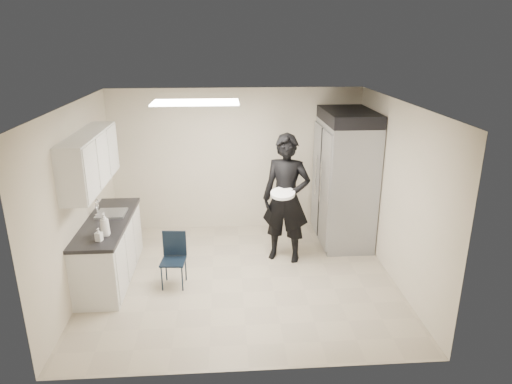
{
  "coord_description": "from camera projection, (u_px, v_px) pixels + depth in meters",
  "views": [
    {
      "loc": [
        -0.21,
        -6.05,
        3.45
      ],
      "look_at": [
        0.23,
        0.2,
        1.3
      ],
      "focal_mm": 32.0,
      "sensor_mm": 36.0,
      "label": 1
    }
  ],
  "objects": [
    {
      "name": "left_wall",
      "position": [
        77.0,
        201.0,
        6.27
      ],
      "size": [
        0.0,
        4.0,
        4.0
      ],
      "primitive_type": "plane",
      "rotation": [
        1.57,
        0.0,
        1.57
      ],
      "color": "beige",
      "rests_on": "floor"
    },
    {
      "name": "countertop",
      "position": [
        106.0,
        222.0,
        6.61
      ],
      "size": [
        0.64,
        1.95,
        0.05
      ],
      "primitive_type": "cube",
      "color": "black",
      "rests_on": "lower_counter"
    },
    {
      "name": "fridge_compressor",
      "position": [
        349.0,
        116.0,
        7.45
      ],
      "size": [
        0.8,
        1.35,
        0.2
      ],
      "primitive_type": "cube",
      "color": "black",
      "rests_on": "commercial_fridge"
    },
    {
      "name": "towel_dispenser",
      "position": [
        107.0,
        154.0,
        7.45
      ],
      "size": [
        0.22,
        0.3,
        0.35
      ],
      "primitive_type": "cube",
      "color": "black",
      "rests_on": "left_wall"
    },
    {
      "name": "bucket_lid",
      "position": [
        283.0,
        194.0,
        6.86
      ],
      "size": [
        0.47,
        0.47,
        0.05
      ],
      "primitive_type": "cylinder",
      "rotation": [
        0.0,
        0.0,
        -0.35
      ],
      "color": "white",
      "rests_on": "man_tuxedo"
    },
    {
      "name": "commercial_fridge",
      "position": [
        344.0,
        183.0,
        7.82
      ],
      "size": [
        0.8,
        1.35,
        2.1
      ],
      "primitive_type": "cube",
      "color": "gray",
      "rests_on": "floor"
    },
    {
      "name": "soap_bottle_a",
      "position": [
        105.0,
        224.0,
        6.06
      ],
      "size": [
        0.13,
        0.13,
        0.33
      ],
      "primitive_type": "imported",
      "rotation": [
        0.0,
        0.0,
        -0.01
      ],
      "color": "white",
      "rests_on": "countertop"
    },
    {
      "name": "upper_cabinets",
      "position": [
        90.0,
        160.0,
        6.3
      ],
      "size": [
        0.35,
        1.8,
        0.75
      ],
      "primitive_type": "cube",
      "color": "silver",
      "rests_on": "left_wall"
    },
    {
      "name": "notice_sticker_left",
      "position": [
        81.0,
        204.0,
        6.39
      ],
      "size": [
        0.0,
        0.12,
        0.07
      ],
      "primitive_type": "cube",
      "color": "yellow",
      "rests_on": "left_wall"
    },
    {
      "name": "ceiling",
      "position": [
        240.0,
        104.0,
        6.0
      ],
      "size": [
        4.5,
        4.5,
        0.0
      ],
      "primitive_type": "plane",
      "rotation": [
        3.14,
        0.0,
        0.0
      ],
      "color": "silver",
      "rests_on": "back_wall"
    },
    {
      "name": "soap_bottle_b",
      "position": [
        99.0,
        235.0,
        5.93
      ],
      "size": [
        0.1,
        0.1,
        0.18
      ],
      "primitive_type": "imported",
      "rotation": [
        0.0,
        0.0,
        -0.3
      ],
      "color": "#B1B0BD",
      "rests_on": "countertop"
    },
    {
      "name": "ceiling_panel",
      "position": [
        196.0,
        102.0,
        6.34
      ],
      "size": [
        1.2,
        0.6,
        0.02
      ],
      "primitive_type": "cube",
      "color": "white",
      "rests_on": "ceiling"
    },
    {
      "name": "faucet",
      "position": [
        97.0,
        208.0,
        6.79
      ],
      "size": [
        0.02,
        0.02,
        0.24
      ],
      "primitive_type": "cylinder",
      "color": "silver",
      "rests_on": "countertop"
    },
    {
      "name": "sink",
      "position": [
        112.0,
        217.0,
        6.86
      ],
      "size": [
        0.42,
        0.4,
        0.14
      ],
      "primitive_type": "cube",
      "color": "gray",
      "rests_on": "countertop"
    },
    {
      "name": "lower_counter",
      "position": [
        110.0,
        251.0,
        6.76
      ],
      "size": [
        0.6,
        1.9,
        0.86
      ],
      "primitive_type": "cube",
      "color": "silver",
      "rests_on": "floor"
    },
    {
      "name": "notice_sticker_right",
      "position": [
        85.0,
        201.0,
        6.59
      ],
      "size": [
        0.0,
        0.12,
        0.07
      ],
      "primitive_type": "cube",
      "color": "yellow",
      "rests_on": "left_wall"
    },
    {
      "name": "folding_chair",
      "position": [
        173.0,
        262.0,
        6.53
      ],
      "size": [
        0.37,
        0.37,
        0.77
      ],
      "primitive_type": "cube",
      "rotation": [
        0.0,
        0.0,
        -0.09
      ],
      "color": "black",
      "rests_on": "floor"
    },
    {
      "name": "floor",
      "position": [
        242.0,
        278.0,
        6.84
      ],
      "size": [
        4.5,
        4.5,
        0.0
      ],
      "primitive_type": "plane",
      "color": "tan",
      "rests_on": "ground"
    },
    {
      "name": "right_wall",
      "position": [
        397.0,
        193.0,
        6.57
      ],
      "size": [
        0.0,
        4.0,
        4.0
      ],
      "primitive_type": "plane",
      "rotation": [
        1.57,
        0.0,
        -1.57
      ],
      "color": "beige",
      "rests_on": "floor"
    },
    {
      "name": "back_wall",
      "position": [
        237.0,
        160.0,
        8.31
      ],
      "size": [
        4.5,
        0.0,
        4.5
      ],
      "primitive_type": "plane",
      "rotation": [
        1.57,
        0.0,
        0.0
      ],
      "color": "beige",
      "rests_on": "floor"
    },
    {
      "name": "man_tuxedo",
      "position": [
        286.0,
        199.0,
        7.14
      ],
      "size": [
        0.88,
        0.73,
        2.06
      ],
      "primitive_type": "imported",
      "rotation": [
        0.0,
        0.0,
        -0.35
      ],
      "color": "black",
      "rests_on": "floor"
    }
  ]
}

